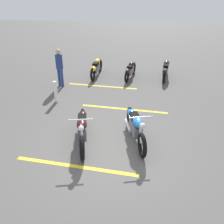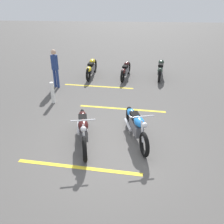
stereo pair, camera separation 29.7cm
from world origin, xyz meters
TOP-DOWN VIEW (x-y plane):
  - ground_plane at (0.00, 0.00)m, footprint 60.00×60.00m
  - motorcycle_bright_foreground at (0.50, -0.73)m, footprint 2.18×0.82m
  - motorcycle_dark_foreground at (0.18, 0.76)m, footprint 2.20×0.77m
  - motorcycle_row_far_left at (6.18, -1.98)m, footprint 2.21×0.47m
  - motorcycle_row_left at (5.98, -0.25)m, footprint 2.01×0.49m
  - motorcycle_row_center at (6.07, 1.47)m, footprint 2.21×0.33m
  - bystander_near_row at (4.47, 2.81)m, footprint 0.26×0.29m
  - bollard_post at (2.79, 2.46)m, footprint 0.14×0.14m
  - parking_stripe_near at (-0.95, 0.69)m, footprint 0.40×3.20m
  - parking_stripe_mid at (2.46, -0.25)m, footprint 0.40×3.20m
  - parking_stripe_far at (4.70, 0.94)m, footprint 0.40×3.20m

SIDE VIEW (x-z plane):
  - ground_plane at x=0.00m, z-range 0.00..0.00m
  - parking_stripe_near at x=-0.95m, z-range 0.00..0.01m
  - parking_stripe_mid at x=2.46m, z-range 0.00..0.01m
  - parking_stripe_far at x=4.70m, z-range 0.00..0.01m
  - motorcycle_row_left at x=5.98m, z-range 0.03..0.80m
  - bollard_post at x=2.79m, z-range 0.00..0.84m
  - motorcycle_row_center at x=6.07m, z-range 0.04..0.87m
  - motorcycle_row_far_left at x=6.18m, z-range 0.04..0.87m
  - motorcycle_bright_foreground at x=0.50m, z-range -0.06..0.98m
  - motorcycle_dark_foreground at x=0.18m, z-range -0.06..0.98m
  - bystander_near_row at x=4.47m, z-range 0.10..1.79m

